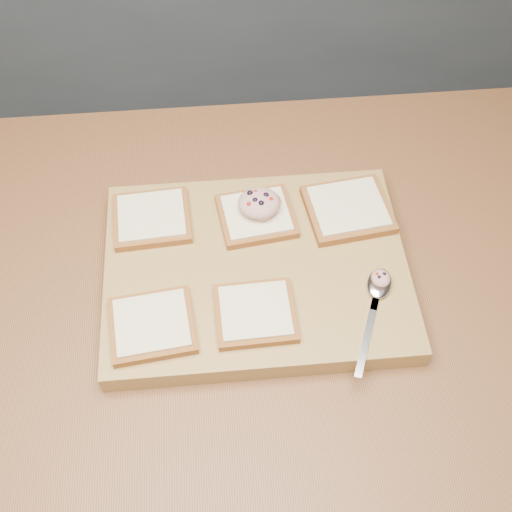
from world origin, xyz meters
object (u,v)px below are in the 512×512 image
at_px(bread_far_center, 256,216).
at_px(spoon, 378,291).
at_px(cutting_board, 256,270).
at_px(tuna_salad_dollop, 259,203).

relative_size(bread_far_center, spoon, 0.72).
relative_size(cutting_board, tuna_salad_dollop, 6.90).
relative_size(bread_far_center, tuna_salad_dollop, 1.92).
height_order(bread_far_center, spoon, bread_far_center).
xyz_separation_m(cutting_board, bread_far_center, (0.01, 0.09, 0.03)).
relative_size(cutting_board, bread_far_center, 3.59).
bearing_deg(tuna_salad_dollop, bread_far_center, -128.99).
bearing_deg(spoon, cutting_board, 158.32).
xyz_separation_m(cutting_board, spoon, (0.17, -0.07, 0.02)).
distance_m(bread_far_center, tuna_salad_dollop, 0.03).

